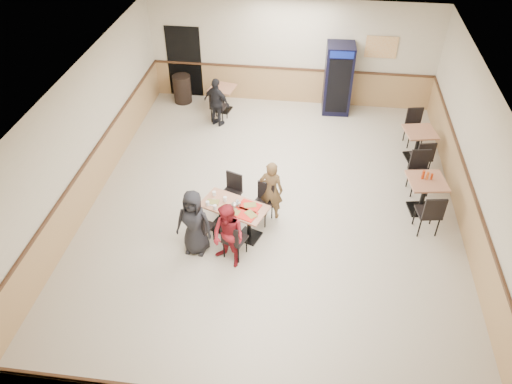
# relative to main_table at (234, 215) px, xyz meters

# --- Properties ---
(ground) EXTENTS (10.00, 10.00, 0.00)m
(ground) POSITION_rel_main_table_xyz_m (0.69, 0.79, -0.47)
(ground) COLOR beige
(ground) RESTS_ON ground
(room_shell) EXTENTS (10.00, 10.00, 10.00)m
(room_shell) POSITION_rel_main_table_xyz_m (2.47, 3.34, 0.11)
(room_shell) COLOR silver
(room_shell) RESTS_ON ground
(main_table) EXTENTS (1.48, 1.08, 0.71)m
(main_table) POSITION_rel_main_table_xyz_m (0.00, 0.00, 0.00)
(main_table) COLOR black
(main_table) RESTS_ON ground
(main_chairs) EXTENTS (1.64, 1.87, 0.90)m
(main_chairs) POSITION_rel_main_table_xyz_m (-0.04, 0.02, -0.02)
(main_chairs) COLOR black
(main_chairs) RESTS_ON ground
(diner_woman_left) EXTENTS (0.75, 0.52, 1.44)m
(diner_woman_left) POSITION_rel_main_table_xyz_m (-0.68, -0.61, 0.25)
(diner_woman_left) COLOR black
(diner_woman_left) RESTS_ON ground
(diner_woman_right) EXTENTS (0.86, 0.81, 1.40)m
(diner_woman_right) POSITION_rel_main_table_xyz_m (0.03, -0.87, 0.23)
(diner_woman_right) COLOR maroon
(diner_woman_right) RESTS_ON ground
(diner_man_opposite) EXTENTS (0.54, 0.39, 1.39)m
(diner_man_opposite) POSITION_rel_main_table_xyz_m (0.68, 0.61, 0.22)
(diner_man_opposite) COLOR brown
(diner_man_opposite) RESTS_ON ground
(lone_diner) EXTENTS (0.86, 0.64, 1.36)m
(lone_diner) POSITION_rel_main_table_xyz_m (-1.16, 4.18, 0.21)
(lone_diner) COLOR black
(lone_diner) RESTS_ON ground
(tabletop_clutter) EXTENTS (1.13, 0.78, 0.12)m
(tabletop_clutter) POSITION_rel_main_table_xyz_m (0.05, -0.07, 0.26)
(tabletop_clutter) COLOR red
(tabletop_clutter) RESTS_ON main_table
(side_table_near) EXTENTS (0.87, 0.87, 0.81)m
(side_table_near) POSITION_rel_main_table_xyz_m (3.90, 1.21, 0.07)
(side_table_near) COLOR black
(side_table_near) RESTS_ON ground
(side_table_near_chair_south) EXTENTS (0.55, 0.55, 1.03)m
(side_table_near_chair_south) POSITION_rel_main_table_xyz_m (3.90, 0.56, 0.04)
(side_table_near_chair_south) COLOR black
(side_table_near_chair_south) RESTS_ON ground
(side_table_near_chair_north) EXTENTS (0.55, 0.55, 1.03)m
(side_table_near_chair_north) POSITION_rel_main_table_xyz_m (3.90, 1.86, 0.04)
(side_table_near_chair_north) COLOR black
(side_table_near_chair_north) RESTS_ON ground
(side_table_far) EXTENTS (0.85, 0.85, 0.77)m
(side_table_far) POSITION_rel_main_table_xyz_m (4.02, 3.25, 0.04)
(side_table_far) COLOR black
(side_table_far) RESTS_ON ground
(side_table_far_chair_south) EXTENTS (0.54, 0.54, 0.98)m
(side_table_far_chair_south) POSITION_rel_main_table_xyz_m (4.02, 2.63, 0.02)
(side_table_far_chair_south) COLOR black
(side_table_far_chair_south) RESTS_ON ground
(side_table_far_chair_north) EXTENTS (0.54, 0.54, 0.98)m
(side_table_far_chair_north) POSITION_rel_main_table_xyz_m (4.02, 3.87, 0.02)
(side_table_far_chair_north) COLOR black
(side_table_far_chair_north) RESTS_ON ground
(condiment_caddy) EXTENTS (0.23, 0.06, 0.20)m
(condiment_caddy) POSITION_rel_main_table_xyz_m (3.87, 1.26, 0.43)
(condiment_caddy) COLOR #AB300C
(condiment_caddy) RESTS_ON side_table_near
(back_table) EXTENTS (0.79, 0.79, 0.72)m
(back_table) POSITION_rel_main_table_xyz_m (-1.16, 4.99, 0.00)
(back_table) COLOR black
(back_table) RESTS_ON ground
(back_table_chair_lone) EXTENTS (0.49, 0.49, 0.91)m
(back_table_chair_lone) POSITION_rel_main_table_xyz_m (-1.16, 4.42, -0.02)
(back_table_chair_lone) COLOR black
(back_table_chair_lone) RESTS_ON ground
(pepsi_cooler) EXTENTS (0.78, 0.78, 1.97)m
(pepsi_cooler) POSITION_rel_main_table_xyz_m (2.02, 5.38, 0.51)
(pepsi_cooler) COLOR black
(pepsi_cooler) RESTS_ON ground
(trash_bin) EXTENTS (0.52, 0.52, 0.81)m
(trash_bin) POSITION_rel_main_table_xyz_m (-2.42, 5.34, -0.07)
(trash_bin) COLOR black
(trash_bin) RESTS_ON ground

